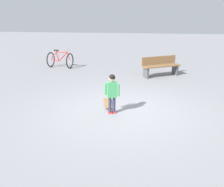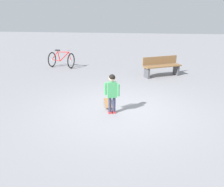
{
  "view_description": "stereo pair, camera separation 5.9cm",
  "coord_description": "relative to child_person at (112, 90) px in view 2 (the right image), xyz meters",
  "views": [
    {
      "loc": [
        -0.5,
        6.09,
        2.54
      ],
      "look_at": [
        0.28,
        0.26,
        0.55
      ],
      "focal_mm": 38.81,
      "sensor_mm": 36.0,
      "label": 1
    },
    {
      "loc": [
        -0.55,
        6.08,
        2.54
      ],
      "look_at": [
        0.28,
        0.26,
        0.55
      ],
      "focal_mm": 38.81,
      "sensor_mm": 36.0,
      "label": 2
    }
  ],
  "objects": [
    {
      "name": "child_person",
      "position": [
        0.0,
        0.0,
        0.0
      ],
      "size": [
        0.41,
        0.24,
        1.06
      ],
      "color": "#2D3351",
      "rests_on": "ground"
    },
    {
      "name": "skateboard",
      "position": [
        0.19,
        -0.57,
        -0.6
      ],
      "size": [
        0.38,
        0.81,
        0.07
      ],
      "color": "olive",
      "rests_on": "ground"
    },
    {
      "name": "ground_plane",
      "position": [
        -0.28,
        -0.25,
        -0.66
      ],
      "size": [
        50.0,
        50.0,
        0.0
      ],
      "primitive_type": "plane",
      "color": "gray"
    },
    {
      "name": "street_bench",
      "position": [
        -1.47,
        -4.15,
        -0.23
      ],
      "size": [
        1.61,
        1.17,
        0.8
      ],
      "color": "brown",
      "rests_on": "ground"
    },
    {
      "name": "bicycle_near",
      "position": [
        3.17,
        -5.16,
        -0.28
      ],
      "size": [
        1.17,
        0.88,
        0.85
      ],
      "color": "black",
      "rests_on": "ground"
    }
  ]
}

